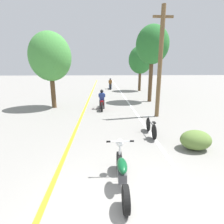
% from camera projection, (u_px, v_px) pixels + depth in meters
% --- Properties ---
extents(ground_plane, '(120.00, 120.00, 0.00)m').
position_uv_depth(ground_plane, '(125.00, 224.00, 3.33)').
color(ground_plane, gray).
extents(lane_stripe_center, '(0.14, 48.00, 0.01)m').
position_uv_depth(lane_stripe_center, '(89.00, 100.00, 15.82)').
color(lane_stripe_center, yellow).
rests_on(lane_stripe_center, ground).
extents(lane_stripe_edge, '(0.14, 48.00, 0.01)m').
position_uv_depth(lane_stripe_edge, '(126.00, 99.00, 16.00)').
color(lane_stripe_edge, white).
rests_on(lane_stripe_edge, ground).
extents(utility_pole, '(1.10, 0.24, 6.06)m').
position_uv_depth(utility_pole, '(160.00, 63.00, 9.77)').
color(utility_pole, brown).
rests_on(utility_pole, ground).
extents(roadside_tree_right_near, '(2.64, 2.38, 6.14)m').
position_uv_depth(roadside_tree_right_near, '(152.00, 45.00, 13.94)').
color(roadside_tree_right_near, '#513A23').
rests_on(roadside_tree_right_near, ground).
extents(roadside_tree_right_far, '(2.82, 2.54, 5.33)m').
position_uv_depth(roadside_tree_right_far, '(140.00, 60.00, 20.86)').
color(roadside_tree_right_far, '#513A23').
rests_on(roadside_tree_right_far, ground).
extents(roadside_tree_left, '(2.86, 2.57, 5.21)m').
position_uv_depth(roadside_tree_left, '(50.00, 57.00, 11.92)').
color(roadside_tree_left, '#513A23').
rests_on(roadside_tree_left, ground).
extents(roadside_bush, '(1.10, 0.88, 0.70)m').
position_uv_depth(roadside_bush, '(196.00, 140.00, 6.27)').
color(roadside_bush, '#5B7A38').
rests_on(roadside_bush, ground).
extents(motorcycle_foreground, '(0.73, 2.03, 1.02)m').
position_uv_depth(motorcycle_foreground, '(122.00, 171.00, 4.26)').
color(motorcycle_foreground, black).
rests_on(motorcycle_foreground, ground).
extents(motorcycle_rider_lead, '(0.50, 2.10, 1.37)m').
position_uv_depth(motorcycle_rider_lead, '(102.00, 102.00, 12.30)').
color(motorcycle_rider_lead, black).
rests_on(motorcycle_rider_lead, ground).
extents(motorcycle_rider_far, '(0.50, 2.04, 1.44)m').
position_uv_depth(motorcycle_rider_far, '(110.00, 85.00, 23.44)').
color(motorcycle_rider_far, black).
rests_on(motorcycle_rider_far, ground).
extents(bicycle_parked, '(0.44, 1.60, 0.75)m').
position_uv_depth(bicycle_parked, '(151.00, 128.00, 7.55)').
color(bicycle_parked, black).
rests_on(bicycle_parked, ground).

